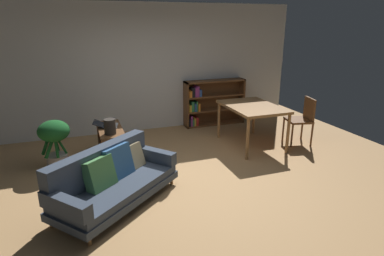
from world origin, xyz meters
The scene contains 10 objects.
ground_plane centered at (0.00, 0.00, 0.00)m, with size 8.16×8.16×0.00m, color tan.
back_wall_panel centered at (0.00, 2.70, 1.35)m, with size 6.80×0.10×2.70m, color silver.
fabric_couch centered at (-1.14, -0.24, 0.34)m, with size 1.82×1.70×0.74m.
media_console centered at (-1.00, 1.13, 0.29)m, with size 0.39×1.00×0.59m.
open_laptop centered at (-1.04, 1.26, 0.62)m, with size 0.45×0.37×0.10m.
desk_speaker centered at (-1.02, 0.84, 0.71)m, with size 0.19×0.19×0.25m.
potted_floor_plant centered at (-1.88, 1.14, 0.51)m, with size 0.49×0.49×0.82m.
dining_table centered at (1.64, 0.99, 0.72)m, with size 0.93×1.31×0.80m.
dining_chair_near centered at (2.64, 0.76, 0.52)m, with size 0.53×0.55×0.91m.
bookshelf centered at (1.43, 2.53, 0.52)m, with size 1.44×0.30×1.05m.
Camera 1 is at (-1.44, -4.18, 2.28)m, focal length 30.00 mm.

